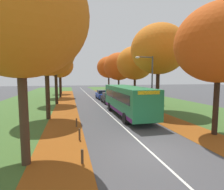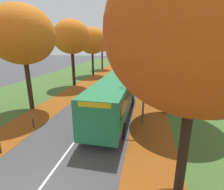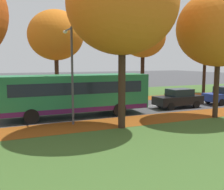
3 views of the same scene
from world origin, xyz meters
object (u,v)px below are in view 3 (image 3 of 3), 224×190
(bus, at_px, (76,93))
(car_black_lead, at_px, (178,98))
(tree_left_far, at_px, (206,43))
(tree_right_near, at_px, (122,4))
(tree_left_near, at_px, (56,35))
(bollard_third, at_px, (24,104))
(streetlamp_right, at_px, (71,64))
(tree_left_mid, at_px, (143,37))
(tree_right_mid, at_px, (219,28))

(bus, height_order, car_black_lead, bus)
(tree_left_far, xyz_separation_m, tree_right_near, (11.76, -17.11, 0.86))
(tree_left_far, bearing_deg, tree_left_near, -90.77)
(tree_left_near, height_order, bollard_third, tree_left_near)
(tree_left_far, xyz_separation_m, car_black_lead, (7.52, -9.72, -5.44))
(tree_left_far, bearing_deg, streetlamp_right, -64.09)
(tree_left_near, xyz_separation_m, car_black_lead, (7.77, 8.69, -5.61))
(bollard_third, relative_size, bus, 0.07)
(car_black_lead, bearing_deg, bollard_third, -113.68)
(tree_left_mid, bearing_deg, car_black_lead, -6.66)
(tree_right_near, relative_size, bus, 0.96)
(tree_left_mid, distance_m, tree_right_mid, 11.93)
(tree_right_near, relative_size, bollard_third, 14.59)
(tree_left_far, xyz_separation_m, tree_right_mid, (11.76, -9.80, -0.11))
(tree_left_near, bearing_deg, bollard_third, -53.95)
(tree_left_far, bearing_deg, car_black_lead, -52.27)
(tree_left_mid, xyz_separation_m, bollard_third, (2.34, -12.98, -6.26))
(tree_right_near, xyz_separation_m, car_black_lead, (-4.24, 7.39, -6.30))
(streetlamp_right, height_order, bus, streetlamp_right)
(tree_right_mid, height_order, car_black_lead, tree_right_mid)
(tree_left_near, xyz_separation_m, tree_right_mid, (12.01, 8.61, -0.28))
(bollard_third, xyz_separation_m, bus, (5.26, 3.11, 1.36))
(streetlamp_right, bearing_deg, tree_right_near, 46.95)
(bollard_third, bearing_deg, bus, 30.57)
(tree_right_mid, bearing_deg, tree_left_near, -144.36)
(tree_right_mid, bearing_deg, bollard_third, -128.47)
(tree_left_far, relative_size, bollard_third, 12.64)
(tree_right_mid, xyz_separation_m, bus, (-4.27, -8.89, -4.44))
(streetlamp_right, bearing_deg, tree_left_near, 173.37)
(tree_right_near, distance_m, tree_right_mid, 7.37)
(tree_left_far, bearing_deg, bollard_third, -84.18)
(tree_left_mid, height_order, bus, tree_left_mid)
(streetlamp_right, relative_size, bus, 0.58)
(bus, distance_m, car_black_lead, 9.02)
(tree_right_near, bearing_deg, tree_left_mid, 145.13)
(tree_left_far, height_order, car_black_lead, tree_left_far)
(tree_left_far, height_order, streetlamp_right, tree_left_far)
(bollard_third, height_order, streetlamp_right, streetlamp_right)
(tree_left_mid, bearing_deg, bollard_third, -79.76)
(tree_left_near, distance_m, tree_right_mid, 14.78)
(tree_left_near, height_order, tree_left_mid, tree_left_mid)
(tree_left_near, distance_m, tree_left_mid, 9.58)
(tree_right_near, bearing_deg, tree_right_mid, 90.03)
(tree_right_mid, bearing_deg, bus, -115.66)
(bus, bearing_deg, tree_left_far, 111.82)
(streetlamp_right, bearing_deg, bollard_third, -162.70)
(car_black_lead, bearing_deg, tree_left_mid, 173.34)
(tree_left_near, relative_size, streetlamp_right, 1.47)
(streetlamp_right, height_order, car_black_lead, streetlamp_right)
(car_black_lead, bearing_deg, streetlamp_right, -78.66)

